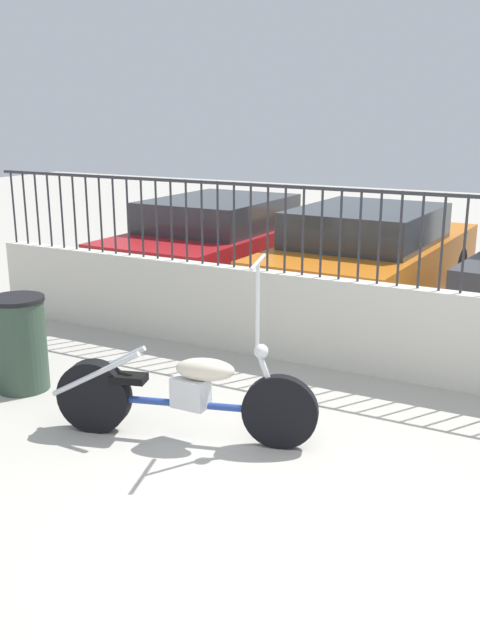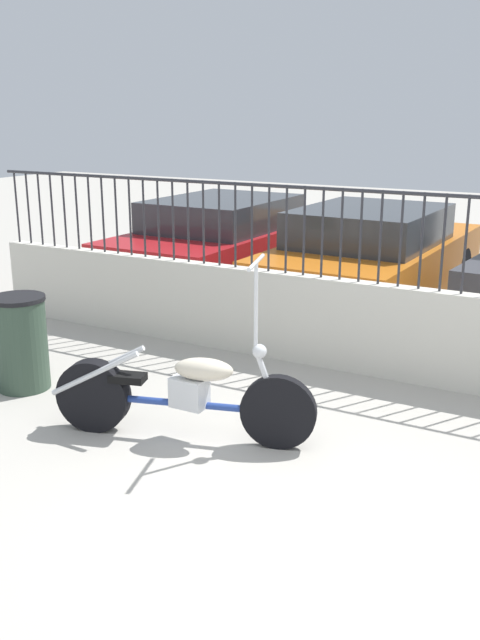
% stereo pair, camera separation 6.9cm
% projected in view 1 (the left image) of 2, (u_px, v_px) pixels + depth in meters
% --- Properties ---
extents(ground_plane, '(40.00, 40.00, 0.00)m').
position_uv_depth(ground_plane, '(272.00, 522.00, 4.52)').
color(ground_plane, '#ADA89E').
extents(low_wall, '(10.16, 0.18, 0.92)m').
position_uv_depth(low_wall, '(404.00, 333.00, 6.81)').
color(low_wall, beige).
rests_on(low_wall, ground_plane).
extents(fence_railing, '(10.16, 0.04, 0.89)m').
position_uv_depth(fence_railing, '(411.00, 225.00, 6.52)').
color(fence_railing, '#2D2D33').
rests_on(fence_railing, low_wall).
extents(motorcycle_blue, '(2.08, 0.81, 1.47)m').
position_uv_depth(motorcycle_blue, '(171.00, 394.00, 5.59)').
color(motorcycle_blue, black).
rests_on(motorcycle_blue, ground_plane).
extents(trash_bin, '(0.50, 0.50, 0.89)m').
position_uv_depth(trash_bin, '(20.00, 343.00, 6.56)').
color(trash_bin, '#334738').
rests_on(trash_bin, ground_plane).
extents(car_red, '(1.88, 4.53, 1.28)m').
position_uv_depth(car_red, '(225.00, 239.00, 10.68)').
color(car_red, black).
rests_on(car_red, ground_plane).
extents(car_orange, '(1.91, 4.29, 1.32)m').
position_uv_depth(car_orange, '(370.00, 256.00, 9.36)').
color(car_orange, black).
rests_on(car_orange, ground_plane).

